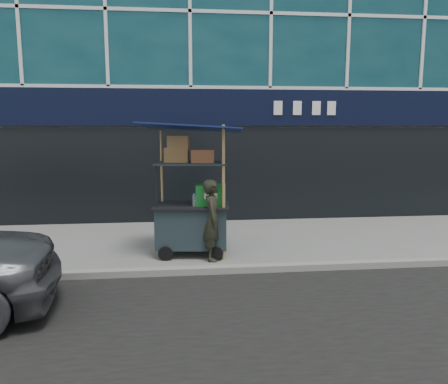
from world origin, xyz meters
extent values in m
plane|color=slate|center=(0.00, 0.00, 0.00)|extent=(80.00, 80.00, 0.00)
cube|color=gray|center=(0.00, -0.20, 0.06)|extent=(80.00, 0.18, 0.12)
cube|color=gray|center=(0.00, 7.00, 6.00)|extent=(16.00, 6.00, 12.00)
cube|color=black|center=(0.00, 3.86, 2.90)|extent=(15.68, 0.06, 0.90)
cube|color=black|center=(0.00, 3.90, 1.20)|extent=(15.68, 0.04, 2.40)
cube|color=black|center=(-0.10, 0.95, 0.55)|extent=(1.40, 0.91, 0.77)
cylinder|color=black|center=(-0.61, 0.60, 0.13)|extent=(0.27, 0.08, 0.26)
cylinder|color=black|center=(0.31, 0.50, 0.13)|extent=(0.27, 0.08, 0.26)
cube|color=black|center=(-0.10, 0.95, 0.96)|extent=(1.50, 1.01, 0.04)
cylinder|color=black|center=(-0.74, 0.69, 1.35)|extent=(0.04, 0.04, 0.83)
cylinder|color=black|center=(0.46, 0.56, 1.35)|extent=(0.04, 0.04, 0.83)
cylinder|color=black|center=(-0.67, 1.35, 1.35)|extent=(0.04, 0.04, 0.83)
cylinder|color=black|center=(0.54, 1.21, 1.35)|extent=(0.04, 0.04, 0.83)
cube|color=black|center=(-0.10, 0.95, 1.76)|extent=(1.40, 0.91, 0.03)
cylinder|color=#A27949|center=(0.46, 0.56, 1.24)|extent=(0.06, 0.06, 2.48)
cylinder|color=#A27949|center=(-0.67, 1.35, 1.18)|extent=(0.05, 0.05, 2.37)
cube|color=#0B173F|center=(-0.10, 0.95, 2.42)|extent=(2.00, 1.52, 0.22)
cube|color=#10671F|center=(0.26, 0.86, 1.17)|extent=(0.59, 0.44, 0.39)
cylinder|color=silver|center=(-0.06, 0.73, 1.09)|extent=(0.08, 0.08, 0.22)
cylinder|color=blue|center=(-0.06, 0.73, 1.21)|extent=(0.04, 0.04, 0.02)
cube|color=brown|center=(-0.37, 1.04, 1.92)|extent=(0.47, 0.38, 0.28)
cube|color=olive|center=(0.11, 0.87, 1.90)|extent=(0.45, 0.35, 0.24)
cube|color=brown|center=(-0.34, 1.01, 2.17)|extent=(0.41, 0.33, 0.22)
imported|color=black|center=(0.27, 0.57, 0.75)|extent=(0.43, 0.59, 1.50)
camera|label=1|loc=(-0.36, -7.22, 2.47)|focal=35.00mm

